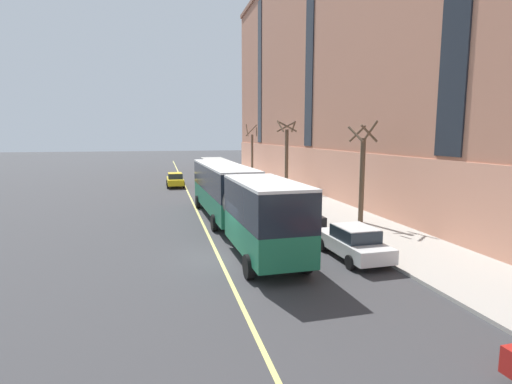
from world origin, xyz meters
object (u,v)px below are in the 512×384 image
parked_car_black_1 (301,215)px  parked_car_champagne_3 (251,186)px  street_tree_far_downtown (252,151)px  city_bus (234,195)px  taxi_cab (175,180)px  street_tree_mid_block (362,172)px  street_tree_far_uptown (287,153)px  parked_car_white_2 (353,242)px

parked_car_black_1 → parked_car_champagne_3: same height
street_tree_far_downtown → parked_car_black_1: bearing=-97.3°
city_bus → taxi_cab: (-2.77, 21.60, -1.37)m
street_tree_mid_block → street_tree_far_uptown: 15.79m
parked_car_black_1 → street_tree_far_uptown: size_ratio=0.60×
taxi_cab → parked_car_black_1: bearing=-72.5°
street_tree_mid_block → street_tree_far_downtown: 31.62m
parked_car_champagne_3 → street_tree_far_uptown: 5.02m
parked_car_white_2 → city_bus: bearing=122.3°
taxi_cab → street_tree_mid_block: bearing=-63.5°
street_tree_far_uptown → street_tree_mid_block: bearing=-90.0°
street_tree_mid_block → street_tree_far_uptown: size_ratio=0.92×
city_bus → street_tree_far_uptown: size_ratio=2.78×
parked_car_white_2 → street_tree_far_uptown: 22.82m
taxi_cab → street_tree_mid_block: (10.97, -21.99, 2.63)m
city_bus → street_tree_far_downtown: bearing=75.3°
parked_car_black_1 → taxi_cab: size_ratio=0.88×
parked_car_champagne_3 → street_tree_mid_block: size_ratio=0.74×
parked_car_champagne_3 → street_tree_far_downtown: bearing=76.9°
city_bus → parked_car_white_2: bearing=-57.7°
parked_car_champagne_3 → street_tree_far_uptown: size_ratio=0.68×
city_bus → street_tree_mid_block: bearing=-2.7°
city_bus → street_tree_mid_block: 8.30m
parked_car_white_2 → street_tree_mid_block: 7.99m
city_bus → parked_car_champagne_3: 15.27m
city_bus → parked_car_champagne_3: bearing=73.5°
parked_car_white_2 → taxi_cab: (-7.13, 28.48, -0.00)m
parked_car_white_2 → street_tree_far_downtown: size_ratio=0.67×
parked_car_black_1 → street_tree_far_downtown: street_tree_far_downtown is taller
taxi_cab → street_tree_far_downtown: 14.85m
parked_car_white_2 → street_tree_far_uptown: street_tree_far_uptown is taller
parked_car_white_2 → street_tree_far_uptown: (3.84, 22.28, 3.08)m
city_bus → parked_car_black_1: (4.14, -0.32, -1.37)m
parked_car_champagne_3 → street_tree_mid_block: 15.69m
taxi_cab → street_tree_mid_block: street_tree_mid_block is taller
street_tree_mid_block → street_tree_far_downtown: size_ratio=0.91×
parked_car_champagne_3 → street_tree_far_downtown: (3.87, 16.65, 2.77)m
street_tree_far_uptown → city_bus: bearing=-118.0°
parked_car_white_2 → street_tree_mid_block: bearing=59.4°
parked_car_black_1 → street_tree_mid_block: size_ratio=0.65×
parked_car_black_1 → parked_car_white_2: same height
parked_car_black_1 → taxi_cab: same height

